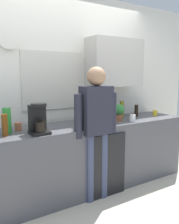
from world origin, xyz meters
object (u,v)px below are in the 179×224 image
cup_white_mug (133,118)px  cup_yellow_cup (155,113)px  potted_plant (119,111)px  bottle_green_wine (91,115)px  bottle_clear_soda (7,121)px  mixing_bowl (99,116)px  cup_terracotta_mug (18,127)px  storage_canister (82,122)px  bottle_red_vinegar (103,117)px  coffee_maker (38,120)px  bottle_olive_oil (122,109)px  person_at_sink (96,123)px  bottle_dark_sauce (136,111)px  bottle_amber_beer (5,125)px

cup_white_mug → cup_yellow_cup: (0.62, 0.17, -0.01)m
cup_yellow_cup → potted_plant: size_ratio=0.37×
bottle_green_wine → cup_yellow_cup: (1.28, 0.16, -0.11)m
bottle_clear_soda → cup_yellow_cup: size_ratio=3.29×
bottle_clear_soda → mixing_bowl: size_ratio=1.27×
cup_terracotta_mug → storage_canister: storage_canister is taller
cup_terracotta_mug → bottle_red_vinegar: bearing=-18.2°
cup_white_mug → potted_plant: 0.21m
coffee_maker → cup_terracotta_mug: coffee_maker is taller
bottle_olive_oil → person_at_sink: (-0.72, -0.41, -0.06)m
bottle_olive_oil → storage_canister: bottle_olive_oil is taller
bottle_dark_sauce → person_at_sink: person_at_sink is taller
bottle_red_vinegar → bottle_amber_beer: bearing=173.5°
cup_terracotta_mug → cup_yellow_cup: bearing=-3.4°
coffee_maker → storage_canister: size_ratio=1.94×
coffee_maker → bottle_red_vinegar: coffee_maker is taller
bottle_amber_beer → bottle_clear_soda: bearing=66.2°
bottle_dark_sauce → cup_yellow_cup: bearing=-17.3°
cup_white_mug → potted_plant: (-0.12, 0.14, 0.08)m
potted_plant → bottle_green_wine: bearing=-166.8°
bottle_clear_soda → cup_white_mug: bearing=-8.0°
cup_terracotta_mug → potted_plant: 1.35m
bottle_olive_oil → potted_plant: 0.26m
mixing_bowl → coffee_maker: bearing=-159.7°
storage_canister → bottle_green_wine: bearing=12.5°
bottle_clear_soda → cup_white_mug: size_ratio=2.95×
coffee_maker → bottle_amber_beer: coffee_maker is taller
bottle_green_wine → cup_yellow_cup: bottle_green_wine is taller
cup_yellow_cup → storage_canister: storage_canister is taller
bottle_dark_sauce → storage_canister: size_ratio=1.06×
bottle_red_vinegar → bottle_amber_beer: bottle_amber_beer is taller
cup_white_mug → storage_canister: size_ratio=0.56×
bottle_red_vinegar → bottle_olive_oil: bottle_olive_oil is taller
bottle_amber_beer → potted_plant: same height
bottle_dark_sauce → potted_plant: (-0.44, -0.13, 0.04)m
bottle_olive_oil → bottle_green_wine: size_ratio=0.83×
bottle_olive_oil → cup_yellow_cup: size_ratio=2.94×
bottle_red_vinegar → cup_terracotta_mug: bearing=161.8°
coffee_maker → person_at_sink: 0.67m
potted_plant → storage_canister: (-0.67, -0.16, -0.05)m
bottle_olive_oil → bottle_amber_beer: 1.72m
bottle_olive_oil → bottle_clear_soda: bottle_clear_soda is taller
bottle_amber_beer → mixing_bowl: (1.38, 0.32, -0.07)m
bottle_clear_soda → person_at_sink: bearing=-18.8°
mixing_bowl → potted_plant: bearing=-63.6°
bottle_olive_oil → cup_white_mug: bottle_olive_oil is taller
cup_yellow_cup → storage_canister: size_ratio=0.50×
bottle_clear_soda → cup_yellow_cup: bottle_clear_soda is taller
storage_canister → coffee_maker: bearing=173.5°
bottle_olive_oil → bottle_dark_sauce: bearing=-10.0°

